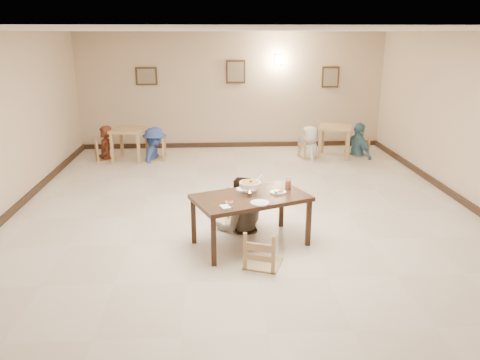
{
  "coord_description": "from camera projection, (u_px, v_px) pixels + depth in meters",
  "views": [
    {
      "loc": [
        -0.54,
        -7.42,
        2.96
      ],
      "look_at": [
        -0.11,
        -0.42,
        0.75
      ],
      "focal_mm": 35.0,
      "sensor_mm": 36.0,
      "label": 1
    }
  ],
  "objects": [
    {
      "name": "drink_glass",
      "position": [
        288.0,
        184.0,
        6.91
      ],
      "size": [
        0.08,
        0.08,
        0.17
      ],
      "color": "white",
      "rests_on": "main_table"
    },
    {
      "name": "bg_table_right",
      "position": [
        335.0,
        132.0,
        11.52
      ],
      "size": [
        0.98,
        0.98,
        0.78
      ],
      "rotation": [
        0.0,
        0.0,
        -0.32
      ],
      "color": "tan",
      "rests_on": "floor"
    },
    {
      "name": "rice_plate_far",
      "position": [
        247.0,
        189.0,
        6.89
      ],
      "size": [
        0.31,
        0.31,
        0.07
      ],
      "color": "white",
      "rests_on": "main_table"
    },
    {
      "name": "chair_near",
      "position": [
        263.0,
        231.0,
        6.11
      ],
      "size": [
        0.46,
        0.46,
        0.97
      ],
      "rotation": [
        0.0,
        0.0,
        2.78
      ],
      "color": "tan",
      "rests_on": "floor"
    },
    {
      "name": "bg_table_left",
      "position": [
        129.0,
        134.0,
        11.23
      ],
      "size": [
        0.89,
        0.89,
        0.77
      ],
      "rotation": [
        0.0,
        0.0,
        -0.17
      ],
      "color": "tan",
      "rests_on": "floor"
    },
    {
      "name": "bg_diner_a",
      "position": [
        104.0,
        126.0,
        11.19
      ],
      "size": [
        0.58,
        0.71,
        1.67
      ],
      "primitive_type": "imported",
      "rotation": [
        0.0,
        0.0,
        5.06
      ],
      "color": "#592618",
      "rests_on": "floor"
    },
    {
      "name": "wall_front",
      "position": [
        306.0,
        291.0,
        2.77
      ],
      "size": [
        10.0,
        0.0,
        10.0
      ],
      "primitive_type": "plane",
      "rotation": [
        -1.57,
        0.0,
        0.0
      ],
      "color": "#CBB092",
      "rests_on": "floor"
    },
    {
      "name": "napkin_cutlery",
      "position": [
        226.0,
        207.0,
        6.18
      ],
      "size": [
        0.18,
        0.24,
        0.03
      ],
      "color": "white",
      "rests_on": "main_table"
    },
    {
      "name": "baseboard_back",
      "position": [
        232.0,
        145.0,
        12.7
      ],
      "size": [
        8.0,
        0.06,
        0.12
      ],
      "primitive_type": "cube",
      "color": "black",
      "rests_on": "floor"
    },
    {
      "name": "rice_plate_near",
      "position": [
        260.0,
        203.0,
        6.35
      ],
      "size": [
        0.26,
        0.26,
        0.06
      ],
      "color": "white",
      "rests_on": "main_table"
    },
    {
      "name": "main_table",
      "position": [
        251.0,
        201.0,
        6.67
      ],
      "size": [
        1.81,
        1.42,
        0.75
      ],
      "rotation": [
        0.0,
        0.0,
        0.38
      ],
      "color": "#382113",
      "rests_on": "floor"
    },
    {
      "name": "bg_chair_rr",
      "position": [
        359.0,
        138.0,
        11.68
      ],
      "size": [
        0.41,
        0.41,
        0.88
      ],
      "rotation": [
        0.0,
        0.0,
        -1.22
      ],
      "color": "tan",
      "rests_on": "floor"
    },
    {
      "name": "bg_chair_lr",
      "position": [
        154.0,
        139.0,
        11.3
      ],
      "size": [
        0.49,
        0.49,
        1.04
      ],
      "rotation": [
        0.0,
        0.0,
        -1.58
      ],
      "color": "tan",
      "rests_on": "floor"
    },
    {
      "name": "curry_warmer",
      "position": [
        250.0,
        184.0,
        6.64
      ],
      "size": [
        0.34,
        0.3,
        0.27
      ],
      "color": "silver",
      "rests_on": "main_table"
    },
    {
      "name": "main_diner",
      "position": [
        240.0,
        177.0,
        7.17
      ],
      "size": [
        0.89,
        0.72,
        1.7
      ],
      "primitive_type": "imported",
      "rotation": [
        0.0,
        0.0,
        3.24
      ],
      "color": "gray",
      "rests_on": "floor"
    },
    {
      "name": "bg_chair_ll",
      "position": [
        105.0,
        140.0,
        11.29
      ],
      "size": [
        0.46,
        0.46,
        0.99
      ],
      "rotation": [
        0.0,
        0.0,
        1.9
      ],
      "color": "tan",
      "rests_on": "floor"
    },
    {
      "name": "fried_plate",
      "position": [
        278.0,
        192.0,
        6.77
      ],
      "size": [
        0.24,
        0.24,
        0.05
      ],
      "color": "white",
      "rests_on": "main_table"
    },
    {
      "name": "wall_sconce",
      "position": [
        278.0,
        60.0,
        12.08
      ],
      "size": [
        0.16,
        0.05,
        0.22
      ],
      "primitive_type": "cube",
      "color": "#FFD88C",
      "rests_on": "wall_back"
    },
    {
      "name": "chair_far",
      "position": [
        240.0,
        194.0,
        7.39
      ],
      "size": [
        0.5,
        0.5,
        1.06
      ],
      "rotation": [
        0.0,
        0.0,
        -0.08
      ],
      "color": "tan",
      "rests_on": "floor"
    },
    {
      "name": "picture_b",
      "position": [
        236.0,
        72.0,
        12.11
      ],
      "size": [
        0.5,
        0.04,
        0.6
      ],
      "color": "#382612",
      "rests_on": "wall_back"
    },
    {
      "name": "ceiling",
      "position": [
        246.0,
        30.0,
        7.08
      ],
      "size": [
        10.0,
        10.0,
        0.0
      ],
      "primitive_type": "plane",
      "color": "white",
      "rests_on": "wall_back"
    },
    {
      "name": "bg_chair_rl",
      "position": [
        310.0,
        139.0,
        11.49
      ],
      "size": [
        0.45,
        0.45,
        0.95
      ],
      "rotation": [
        0.0,
        0.0,
        1.78
      ],
      "color": "tan",
      "rests_on": "floor"
    },
    {
      "name": "picture_a",
      "position": [
        146.0,
        76.0,
        12.0
      ],
      "size": [
        0.55,
        0.04,
        0.45
      ],
      "color": "#382612",
      "rests_on": "wall_back"
    },
    {
      "name": "wall_back",
      "position": [
        232.0,
        91.0,
        12.29
      ],
      "size": [
        10.0,
        0.0,
        10.0
      ],
      "primitive_type": "plane",
      "rotation": [
        1.57,
        0.0,
        0.0
      ],
      "color": "#CBB092",
      "rests_on": "floor"
    },
    {
      "name": "floor",
      "position": [
        245.0,
        214.0,
        7.98
      ],
      "size": [
        10.0,
        10.0,
        0.0
      ],
      "primitive_type": "plane",
      "color": "beige",
      "rests_on": "ground"
    },
    {
      "name": "baseboard_left",
      "position": [
        6.0,
        216.0,
        7.74
      ],
      "size": [
        0.06,
        10.0,
        0.12
      ],
      "primitive_type": "cube",
      "color": "black",
      "rests_on": "floor"
    },
    {
      "name": "baseboard_right",
      "position": [
        471.0,
        206.0,
        8.19
      ],
      "size": [
        0.06,
        10.0,
        0.12
      ],
      "primitive_type": "cube",
      "color": "black",
      "rests_on": "floor"
    },
    {
      "name": "picture_c",
      "position": [
        330.0,
        77.0,
        12.3
      ],
      "size": [
        0.45,
        0.04,
        0.55
      ],
      "color": "#382612",
      "rests_on": "wall_back"
    },
    {
      "name": "bg_diner_d",
      "position": [
        360.0,
        122.0,
        11.56
      ],
      "size": [
        0.75,
        1.07,
        1.69
      ],
      "primitive_type": "imported",
      "rotation": [
        0.0,
        0.0,
        1.95
      ],
      "color": "teal",
      "rests_on": "floor"
    },
    {
      "name": "chili_dish",
      "position": [
        229.0,
        202.0,
        6.38
      ],
      "size": [
        0.1,
        0.1,
        0.02
      ],
      "color": "white",
      "rests_on": "main_table"
    },
    {
      "name": "bg_diner_c",
      "position": [
        310.0,
        126.0,
        11.39
      ],
      "size": [
        0.55,
        0.8,
        1.59
      ],
      "primitive_type": "imported",
      "rotation": [
        0.0,
        0.0,
        4.77
      ],
      "color": "silver",
      "rests_on": "floor"
    },
    {
      "name": "bg_diner_b",
      "position": [
        154.0,
        127.0,
        11.21
      ],
      "size": [
        0.76,
        1.12,
        1.6
      ],
      "primitive_type": "imported",
      "rotation": [
        0.0,
        0.0,
        1.4
      ],
      "color": "#405DA8",
      "rests_on": "floor"
    }
  ]
}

